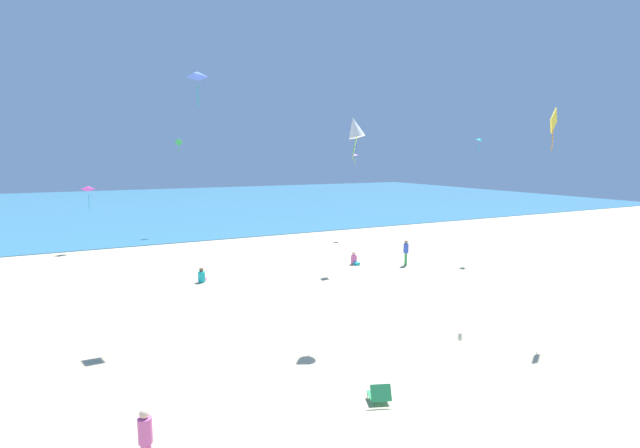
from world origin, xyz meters
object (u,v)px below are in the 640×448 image
(kite_blue, at_px, (198,75))
(kite_green, at_px, (179,143))
(kite_white, at_px, (355,127))
(person_2, at_px, (202,277))
(beach_chair_near_camera, at_px, (380,394))
(kite_black, at_px, (356,135))
(person_0, at_px, (406,251))
(kite_teal, at_px, (480,140))
(person_1, at_px, (354,260))
(kite_magenta, at_px, (88,188))
(kite_yellow, at_px, (554,121))
(person_3, at_px, (145,437))
(kite_purple, at_px, (355,155))

(kite_blue, bearing_deg, kite_green, 81.36)
(kite_green, bearing_deg, kite_white, -86.45)
(kite_green, xyz_separation_m, kite_white, (1.54, -24.88, -0.05))
(person_2, height_order, kite_green, kite_green)
(beach_chair_near_camera, relative_size, kite_black, 0.63)
(person_0, distance_m, kite_black, 7.25)
(kite_teal, bearing_deg, kite_blue, -169.57)
(person_0, distance_m, kite_blue, 15.31)
(person_2, xyz_separation_m, kite_green, (2.28, 16.50, 7.09))
(kite_black, bearing_deg, person_1, -126.50)
(beach_chair_near_camera, relative_size, kite_blue, 0.56)
(kite_white, bearing_deg, kite_magenta, 112.56)
(kite_white, bearing_deg, kite_black, 58.34)
(kite_magenta, xyz_separation_m, kite_white, (8.47, -20.40, 3.15))
(kite_black, distance_m, kite_white, 10.07)
(kite_yellow, bearing_deg, person_3, -169.50)
(kite_white, bearing_deg, person_2, 114.52)
(kite_magenta, height_order, kite_blue, kite_blue)
(person_2, height_order, kite_teal, kite_teal)
(kite_teal, xyz_separation_m, kite_blue, (-18.06, -3.32, 2.04))
(kite_blue, bearing_deg, kite_black, 25.96)
(person_3, bearing_deg, kite_teal, 68.32)
(kite_green, bearing_deg, kite_blue, -98.64)
(person_1, distance_m, person_2, 8.88)
(person_0, height_order, kite_black, kite_black)
(kite_yellow, bearing_deg, kite_black, 97.24)
(kite_blue, xyz_separation_m, kite_white, (4.77, -3.68, -2.02))
(kite_blue, relative_size, kite_yellow, 0.85)
(beach_chair_near_camera, xyz_separation_m, kite_teal, (15.87, 12.60, 7.04))
(person_0, height_order, kite_green, kite_green)
(kite_magenta, xyz_separation_m, kite_purple, (18.90, -3.26, 2.23))
(kite_magenta, distance_m, kite_black, 18.44)
(person_1, distance_m, kite_yellow, 13.53)
(kite_teal, bearing_deg, person_1, 171.29)
(person_1, bearing_deg, kite_teal, 74.38)
(person_0, xyz_separation_m, kite_magenta, (-16.08, 13.68, 3.31))
(person_1, distance_m, kite_magenta, 18.58)
(kite_magenta, height_order, kite_white, kite_white)
(person_0, xyz_separation_m, kite_teal, (5.69, 0.28, 6.44))
(person_1, distance_m, person_3, 19.36)
(kite_yellow, bearing_deg, kite_green, 106.57)
(kite_green, xyz_separation_m, kite_magenta, (-6.93, -4.48, -3.20))
(kite_black, xyz_separation_m, kite_blue, (-10.05, -4.90, 1.88))
(person_3, distance_m, kite_green, 32.08)
(kite_magenta, bearing_deg, kite_green, 32.88)
(beach_chair_near_camera, xyz_separation_m, kite_magenta, (-5.90, 25.99, 3.91))
(kite_black, xyz_separation_m, kite_yellow, (1.47, -11.59, 0.09))
(kite_green, height_order, kite_black, kite_green)
(person_2, bearing_deg, person_1, -60.52)
(kite_green, xyz_separation_m, kite_purple, (11.97, -7.74, -0.97))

